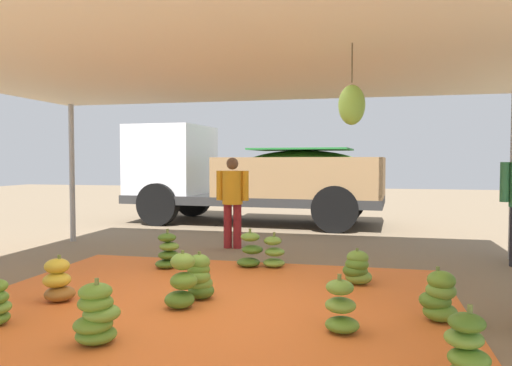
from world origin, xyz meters
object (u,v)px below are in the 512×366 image
(banana_bunch_6, at_px, (250,251))
(worker_1, at_px, (232,195))
(banana_bunch_11, at_px, (200,278))
(cargo_truck_main, at_px, (245,174))
(banana_bunch_7, at_px, (182,283))
(banana_bunch_1, at_px, (58,282))
(banana_bunch_5, at_px, (468,351))
(banana_bunch_10, at_px, (357,268))
(banana_bunch_8, at_px, (274,253))
(banana_bunch_2, at_px, (96,315))
(banana_bunch_0, at_px, (439,297))
(banana_bunch_4, at_px, (168,252))
(banana_bunch_3, at_px, (341,308))

(banana_bunch_6, relative_size, worker_1, 0.35)
(banana_bunch_11, xyz_separation_m, cargo_truck_main, (-1.15, 6.61, 0.96))
(banana_bunch_6, bearing_deg, banana_bunch_7, -95.99)
(banana_bunch_1, bearing_deg, banana_bunch_5, -16.33)
(banana_bunch_10, distance_m, cargo_truck_main, 6.32)
(banana_bunch_8, height_order, cargo_truck_main, cargo_truck_main)
(banana_bunch_2, bearing_deg, cargo_truck_main, 95.37)
(cargo_truck_main, bearing_deg, banana_bunch_1, -92.52)
(banana_bunch_0, xyz_separation_m, banana_bunch_4, (-3.41, 1.58, 0.00))
(banana_bunch_1, xyz_separation_m, worker_1, (0.94, 3.60, 0.70))
(banana_bunch_4, distance_m, worker_1, 1.99)
(banana_bunch_5, bearing_deg, banana_bunch_7, 154.46)
(banana_bunch_7, bearing_deg, banana_bunch_10, 38.98)
(banana_bunch_6, bearing_deg, banana_bunch_10, -24.32)
(banana_bunch_1, relative_size, banana_bunch_6, 0.91)
(banana_bunch_0, xyz_separation_m, banana_bunch_3, (-0.89, -0.49, -0.02))
(banana_bunch_10, distance_m, banana_bunch_11, 1.96)
(banana_bunch_2, xyz_separation_m, banana_bunch_7, (0.33, 1.08, 0.03))
(banana_bunch_5, bearing_deg, banana_bunch_4, 139.31)
(banana_bunch_5, height_order, worker_1, worker_1)
(banana_bunch_2, distance_m, banana_bunch_7, 1.13)
(banana_bunch_3, relative_size, worker_1, 0.32)
(worker_1, bearing_deg, banana_bunch_10, -44.49)
(banana_bunch_7, xyz_separation_m, cargo_truck_main, (-1.08, 6.97, 0.93))
(banana_bunch_3, relative_size, banana_bunch_4, 0.92)
(banana_bunch_5, distance_m, banana_bunch_6, 4.01)
(banana_bunch_5, relative_size, banana_bunch_8, 1.09)
(banana_bunch_11, height_order, worker_1, worker_1)
(banana_bunch_1, xyz_separation_m, banana_bunch_2, (1.07, -1.02, 0.02))
(banana_bunch_0, height_order, banana_bunch_2, banana_bunch_2)
(banana_bunch_1, distance_m, cargo_truck_main, 7.10)
(banana_bunch_10, bearing_deg, banana_bunch_5, -73.09)
(banana_bunch_4, distance_m, banana_bunch_6, 1.16)
(banana_bunch_3, bearing_deg, banana_bunch_10, 86.74)
(banana_bunch_2, xyz_separation_m, banana_bunch_4, (-0.56, 2.81, -0.00))
(banana_bunch_1, bearing_deg, banana_bunch_0, 3.00)
(banana_bunch_2, xyz_separation_m, cargo_truck_main, (-0.76, 8.05, 0.96))
(banana_bunch_1, relative_size, banana_bunch_8, 0.99)
(banana_bunch_6, xyz_separation_m, banana_bunch_7, (-0.22, -2.08, 0.03))
(banana_bunch_7, bearing_deg, banana_bunch_8, 75.33)
(worker_1, bearing_deg, banana_bunch_7, -82.75)
(banana_bunch_1, distance_m, banana_bunch_4, 1.86)
(banana_bunch_2, height_order, cargo_truck_main, cargo_truck_main)
(banana_bunch_8, xyz_separation_m, cargo_truck_main, (-1.64, 4.85, 0.99))
(worker_1, bearing_deg, banana_bunch_3, -61.82)
(banana_bunch_8, bearing_deg, banana_bunch_7, -104.67)
(banana_bunch_10, height_order, banana_bunch_11, banana_bunch_11)
(banana_bunch_10, bearing_deg, banana_bunch_1, -154.99)
(banana_bunch_8, distance_m, cargo_truck_main, 5.21)
(banana_bunch_10, bearing_deg, banana_bunch_0, -57.87)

